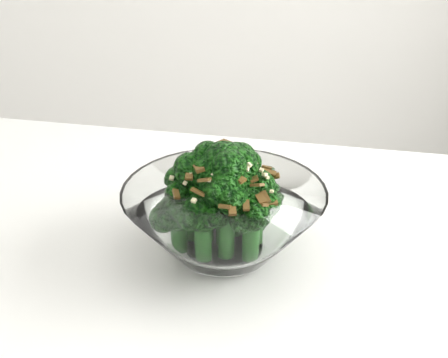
{
  "coord_description": "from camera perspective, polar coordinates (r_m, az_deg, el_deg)",
  "views": [
    {
      "loc": [
        0.1,
        -0.23,
        1.05
      ],
      "look_at": [
        0.14,
        0.18,
        0.83
      ],
      "focal_mm": 40.0,
      "sensor_mm": 36.0,
      "label": 1
    }
  ],
  "objects": [
    {
      "name": "table",
      "position": [
        0.54,
        -18.51,
        -17.47
      ],
      "size": [
        1.39,
        1.13,
        0.75
      ],
      "color": "white",
      "rests_on": "ground"
    },
    {
      "name": "broccoli_dish",
      "position": [
        0.49,
        -0.04,
        -3.8
      ],
      "size": [
        0.2,
        0.2,
        0.12
      ],
      "color": "white",
      "rests_on": "table"
    }
  ]
}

